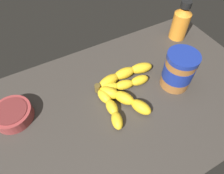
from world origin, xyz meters
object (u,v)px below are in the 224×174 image
(banana_bunch, at_px, (122,89))
(small_bowl, at_px, (13,114))
(peanut_butter_jar, at_px, (179,70))
(honey_bottle, at_px, (181,22))

(banana_bunch, relative_size, small_bowl, 2.10)
(banana_bunch, distance_m, small_bowl, 0.34)
(banana_bunch, distance_m, peanut_butter_jar, 0.19)
(peanut_butter_jar, distance_m, small_bowl, 0.53)
(small_bowl, bearing_deg, peanut_butter_jar, -13.66)
(peanut_butter_jar, height_order, honey_bottle, honey_bottle)
(honey_bottle, xyz_separation_m, small_bowl, (-0.69, -0.07, -0.05))
(honey_bottle, relative_size, small_bowl, 1.36)
(small_bowl, bearing_deg, honey_bottle, 5.99)
(peanut_butter_jar, relative_size, honey_bottle, 0.84)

